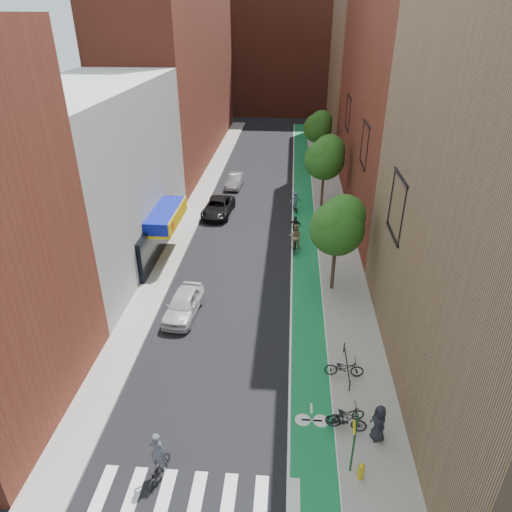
% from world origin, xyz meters
% --- Properties ---
extents(ground, '(160.00, 160.00, 0.00)m').
position_xyz_m(ground, '(0.00, 0.00, 0.00)').
color(ground, black).
rests_on(ground, ground).
extents(bike_lane, '(2.00, 68.00, 0.01)m').
position_xyz_m(bike_lane, '(4.00, 26.00, 0.01)').
color(bike_lane, '#14713F').
rests_on(bike_lane, ground).
extents(sidewalk_left, '(2.00, 68.00, 0.15)m').
position_xyz_m(sidewalk_left, '(-6.00, 26.00, 0.07)').
color(sidewalk_left, gray).
rests_on(sidewalk_left, ground).
extents(sidewalk_right, '(3.00, 68.00, 0.15)m').
position_xyz_m(sidewalk_right, '(6.50, 26.00, 0.07)').
color(sidewalk_right, gray).
rests_on(sidewalk_right, ground).
extents(building_left_white, '(8.00, 20.00, 12.00)m').
position_xyz_m(building_left_white, '(-11.00, 14.00, 6.00)').
color(building_left_white, silver).
rests_on(building_left_white, ground).
extents(building_left_far_red, '(8.00, 36.00, 22.00)m').
position_xyz_m(building_left_far_red, '(-11.00, 42.00, 11.00)').
color(building_left_far_red, maroon).
rests_on(building_left_far_red, ground).
extents(building_right_mid_red, '(8.00, 28.00, 22.00)m').
position_xyz_m(building_right_mid_red, '(12.00, 26.00, 11.00)').
color(building_right_mid_red, maroon).
rests_on(building_right_mid_red, ground).
extents(building_right_far_tan, '(8.00, 20.00, 18.00)m').
position_xyz_m(building_right_far_tan, '(12.00, 50.00, 9.00)').
color(building_right_far_tan, '#8C6B4C').
rests_on(building_right_far_tan, ground).
extents(building_far_closure, '(30.00, 14.00, 20.00)m').
position_xyz_m(building_far_closure, '(0.00, 72.00, 10.00)').
color(building_far_closure, maroon).
rests_on(building_far_closure, ground).
extents(tree_near, '(3.40, 3.36, 6.42)m').
position_xyz_m(tree_near, '(5.65, 10.02, 4.66)').
color(tree_near, '#332619').
rests_on(tree_near, ground).
extents(tree_mid, '(3.55, 3.53, 6.74)m').
position_xyz_m(tree_mid, '(5.65, 24.02, 4.89)').
color(tree_mid, '#332619').
rests_on(tree_mid, ground).
extents(tree_far, '(3.30, 3.25, 6.21)m').
position_xyz_m(tree_far, '(5.65, 38.02, 4.50)').
color(tree_far, '#332619').
rests_on(tree_far, ground).
extents(sign_pole, '(0.13, 0.71, 3.00)m').
position_xyz_m(sign_pole, '(5.38, -3.50, 1.84)').
color(sign_pole, '#194C26').
rests_on(sign_pole, sidewalk_right).
extents(parked_car_white, '(2.03, 4.38, 1.45)m').
position_xyz_m(parked_car_white, '(-3.38, 6.53, 0.73)').
color(parked_car_white, silver).
rests_on(parked_car_white, ground).
extents(parked_car_black, '(2.67, 5.23, 1.41)m').
position_xyz_m(parked_car_black, '(-3.64, 21.87, 0.71)').
color(parked_car_black, black).
rests_on(parked_car_black, ground).
extents(parked_car_silver, '(1.71, 4.17, 1.34)m').
position_xyz_m(parked_car_silver, '(-3.00, 29.41, 0.67)').
color(parked_car_silver, '#93959B').
rests_on(parked_car_silver, ground).
extents(cyclist_lead, '(0.94, 1.75, 2.23)m').
position_xyz_m(cyclist_lead, '(-1.98, -4.19, 0.79)').
color(cyclist_lead, black).
rests_on(cyclist_lead, ground).
extents(cyclist_lane_near, '(0.99, 1.64, 2.24)m').
position_xyz_m(cyclist_lane_near, '(3.20, 15.16, 1.00)').
color(cyclist_lane_near, black).
rests_on(cyclist_lane_near, ground).
extents(cyclist_lane_mid, '(1.04, 1.96, 2.03)m').
position_xyz_m(cyclist_lane_mid, '(3.20, 17.17, 0.74)').
color(cyclist_lane_mid, black).
rests_on(cyclist_lane_mid, ground).
extents(cyclist_lane_far, '(1.15, 1.55, 1.94)m').
position_xyz_m(cyclist_lane_far, '(3.20, 23.11, 0.89)').
color(cyclist_lane_far, black).
rests_on(cyclist_lane_far, ground).
extents(parked_bike_near, '(1.92, 0.69, 1.00)m').
position_xyz_m(parked_bike_near, '(5.62, 1.83, 0.65)').
color(parked_bike_near, black).
rests_on(parked_bike_near, sidewalk_right).
extents(parked_bike_mid, '(1.84, 0.79, 1.07)m').
position_xyz_m(parked_bike_mid, '(5.40, -1.49, 0.69)').
color(parked_bike_mid, black).
rests_on(parked_bike_mid, sidewalk_right).
extents(parked_bike_far, '(1.79, 1.03, 0.89)m').
position_xyz_m(parked_bike_far, '(5.44, -1.08, 0.60)').
color(parked_bike_far, black).
rests_on(parked_bike_far, sidewalk_right).
extents(pedestrian, '(0.84, 1.00, 1.75)m').
position_xyz_m(pedestrian, '(6.67, -1.85, 1.03)').
color(pedestrian, black).
rests_on(pedestrian, sidewalk_right).
extents(fire_hydrant, '(0.26, 0.26, 0.75)m').
position_xyz_m(fire_hydrant, '(5.76, -3.78, 0.55)').
color(fire_hydrant, gold).
rests_on(fire_hydrant, sidewalk_right).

